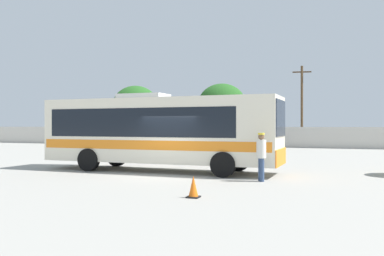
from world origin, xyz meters
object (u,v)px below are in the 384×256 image
at_px(coach_bus_cream_orange, 157,130).
at_px(roadside_tree_midleft, 222,104).
at_px(parked_car_second_dark_blue, 171,140).
at_px(parked_car_leftmost_red, 122,138).
at_px(attendant_by_bus_door, 261,154).
at_px(parked_car_third_black, 246,141).
at_px(utility_pole_near, 302,105).
at_px(roadside_tree_left, 136,105).
at_px(traffic_cone_on_apron, 193,187).

distance_m(coach_bus_cream_orange, roadside_tree_midleft, 28.20).
bearing_deg(parked_car_second_dark_blue, parked_car_leftmost_red, 172.81).
xyz_separation_m(attendant_by_bus_door, parked_car_second_dark_blue, (-12.32, 20.77, -0.27)).
distance_m(parked_car_third_black, utility_pole_near, 7.76).
bearing_deg(utility_pole_near, roadside_tree_left, 175.77).
height_order(attendant_by_bus_door, traffic_cone_on_apron, attendant_by_bus_door).
bearing_deg(parked_car_leftmost_red, parked_car_third_black, -2.78).
bearing_deg(attendant_by_bus_door, utility_pole_near, 91.52).
xyz_separation_m(parked_car_second_dark_blue, roadside_tree_left, (-7.40, 6.94, 3.76)).
bearing_deg(roadside_tree_left, parked_car_third_black, -25.05).
relative_size(coach_bus_cream_orange, parked_car_third_black, 2.62).
bearing_deg(attendant_by_bus_door, coach_bus_cream_orange, 159.21).
distance_m(parked_car_second_dark_blue, roadside_tree_midleft, 10.00).
bearing_deg(parked_car_leftmost_red, roadside_tree_midleft, 44.96).
height_order(roadside_tree_midleft, traffic_cone_on_apron, roadside_tree_midleft).
bearing_deg(parked_car_third_black, roadside_tree_midleft, 118.24).
relative_size(coach_bus_cream_orange, parked_car_second_dark_blue, 2.44).
relative_size(parked_car_third_black, traffic_cone_on_apron, 6.64).
height_order(coach_bus_cream_orange, traffic_cone_on_apron, coach_bus_cream_orange).
height_order(parked_car_third_black, roadside_tree_left, roadside_tree_left).
xyz_separation_m(coach_bus_cream_orange, roadside_tree_left, (-14.54, 25.74, 2.63)).
distance_m(coach_bus_cream_orange, attendant_by_bus_door, 5.61).
xyz_separation_m(parked_car_third_black, roadside_tree_left, (-14.66, 6.85, 3.77)).
height_order(coach_bus_cream_orange, roadside_tree_midleft, roadside_tree_midleft).
xyz_separation_m(attendant_by_bus_door, roadside_tree_midleft, (-9.78, 29.66, 3.54)).
relative_size(roadside_tree_left, traffic_cone_on_apron, 10.58).
height_order(parked_car_third_black, utility_pole_near, utility_pole_near).
relative_size(coach_bus_cream_orange, roadside_tree_midleft, 1.62).
bearing_deg(parked_car_third_black, parked_car_leftmost_red, 177.22).
distance_m(attendant_by_bus_door, parked_car_leftmost_red, 28.01).
height_order(parked_car_leftmost_red, utility_pole_near, utility_pole_near).
bearing_deg(utility_pole_near, parked_car_leftmost_red, -164.41).
distance_m(parked_car_second_dark_blue, roadside_tree_left, 10.82).
bearing_deg(parked_car_leftmost_red, attendant_by_bus_door, -50.09).
relative_size(attendant_by_bus_door, roadside_tree_left, 0.27).
xyz_separation_m(coach_bus_cream_orange, utility_pole_near, (4.48, 24.33, 2.26)).
relative_size(roadside_tree_left, roadside_tree_midleft, 0.99).
bearing_deg(traffic_cone_on_apron, parked_car_leftmost_red, 123.14).
relative_size(parked_car_leftmost_red, utility_pole_near, 0.55).
xyz_separation_m(utility_pole_near, roadside_tree_left, (-19.02, 1.41, 0.37)).
xyz_separation_m(parked_car_leftmost_red, roadside_tree_left, (-1.75, 6.22, 3.73)).
height_order(parked_car_third_black, roadside_tree_midleft, roadside_tree_midleft).
height_order(parked_car_leftmost_red, parked_car_third_black, parked_car_leftmost_red).
relative_size(parked_car_third_black, roadside_tree_left, 0.63).
relative_size(parked_car_leftmost_red, roadside_tree_midleft, 0.64).
relative_size(attendant_by_bus_door, traffic_cone_on_apron, 2.85).
xyz_separation_m(roadside_tree_midleft, traffic_cone_on_apron, (8.55, -33.81, -4.27)).
distance_m(coach_bus_cream_orange, parked_car_second_dark_blue, 20.14).
distance_m(parked_car_third_black, traffic_cone_on_apron, 25.30).
distance_m(coach_bus_cream_orange, roadside_tree_left, 29.68).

